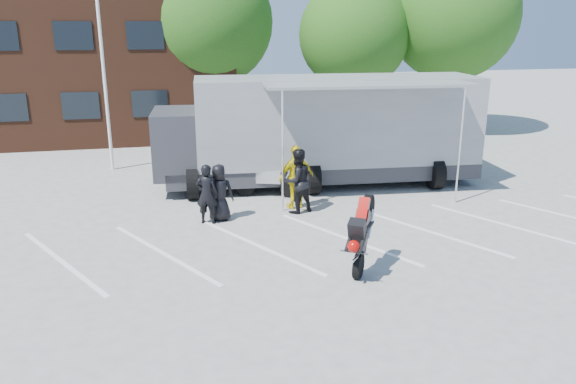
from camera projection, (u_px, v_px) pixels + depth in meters
name	position (u px, v px, depth m)	size (l,w,h in m)	color
ground	(351.00, 253.00, 14.06)	(100.00, 100.00, 0.00)	#A4A49F
parking_bay_lines	(339.00, 239.00, 15.00)	(18.00, 5.00, 0.01)	white
office_building	(46.00, 65.00, 27.83)	(18.00, 8.00, 7.00)	#4F2919
flagpole	(108.00, 36.00, 20.67)	(1.61, 0.12, 8.00)	white
tree_left	(209.00, 22.00, 27.00)	(6.12, 6.12, 8.64)	#382314
tree_mid	(354.00, 35.00, 27.68)	(5.44, 5.44, 7.68)	#382314
tree_right	(453.00, 15.00, 27.96)	(6.46, 6.46, 9.12)	#382314
transporter_truck	(322.00, 184.00, 20.10)	(11.85, 5.71, 3.77)	gray
parked_motorcycle	(268.00, 197.00, 18.63)	(0.72, 2.17, 1.14)	#BDBCC2
stunt_bike_rider	(364.00, 267.00, 13.28)	(0.78, 1.67, 1.96)	black
spectator_leather_a	(219.00, 193.00, 16.19)	(0.82, 0.53, 1.68)	black
spectator_leather_b	(207.00, 194.00, 15.94)	(0.64, 0.42, 1.74)	black
spectator_leather_c	(297.00, 181.00, 16.84)	(0.95, 0.74, 1.96)	black
spectator_hivis	(296.00, 177.00, 17.24)	(1.16, 0.48, 1.98)	yellow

